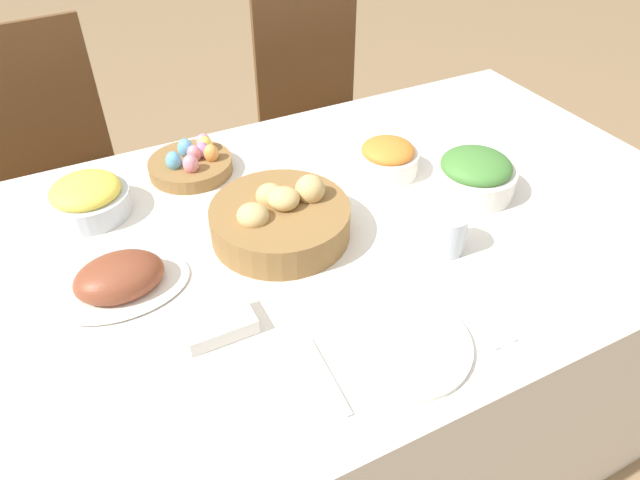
{
  "coord_description": "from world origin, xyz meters",
  "views": [
    {
      "loc": [
        -0.43,
        -0.87,
        1.5
      ],
      "look_at": [
        -0.03,
        -0.08,
        0.77
      ],
      "focal_mm": 32.0,
      "sensor_mm": 36.0,
      "label": 1
    }
  ],
  "objects_px": {
    "chair_far_right": "(323,114)",
    "green_salad_bowl": "(475,174)",
    "chair_far_left": "(56,176)",
    "knife": "(469,316)",
    "bread_basket": "(280,219)",
    "egg_basket": "(192,163)",
    "spoon": "(482,311)",
    "dinner_plate": "(403,343)",
    "butter_dish": "(219,324)",
    "fork": "(328,375)",
    "drinking_cup": "(447,233)",
    "carrot_bowl": "(387,158)",
    "pineapple_bowl": "(88,198)",
    "ham_platter": "(120,279)"
  },
  "relations": [
    {
      "from": "chair_far_right",
      "to": "green_salad_bowl",
      "type": "bearing_deg",
      "value": -98.21
    },
    {
      "from": "chair_far_left",
      "to": "knife",
      "type": "relative_size",
      "value": 5.69
    },
    {
      "from": "bread_basket",
      "to": "egg_basket",
      "type": "bearing_deg",
      "value": 106.07
    },
    {
      "from": "chair_far_left",
      "to": "spoon",
      "type": "distance_m",
      "value": 1.41
    },
    {
      "from": "chair_far_left",
      "to": "dinner_plate",
      "type": "relative_size",
      "value": 3.95
    },
    {
      "from": "chair_far_left",
      "to": "butter_dish",
      "type": "bearing_deg",
      "value": -84.49
    },
    {
      "from": "egg_basket",
      "to": "spoon",
      "type": "height_order",
      "value": "egg_basket"
    },
    {
      "from": "green_salad_bowl",
      "to": "spoon",
      "type": "relative_size",
      "value": 1.15
    },
    {
      "from": "fork",
      "to": "bread_basket",
      "type": "bearing_deg",
      "value": 80.83
    },
    {
      "from": "fork",
      "to": "spoon",
      "type": "distance_m",
      "value": 0.32
    },
    {
      "from": "egg_basket",
      "to": "drinking_cup",
      "type": "distance_m",
      "value": 0.65
    },
    {
      "from": "green_salad_bowl",
      "to": "fork",
      "type": "xyz_separation_m",
      "value": [
        -0.55,
        -0.32,
        -0.04
      ]
    },
    {
      "from": "chair_far_left",
      "to": "knife",
      "type": "xyz_separation_m",
      "value": [
        0.63,
        -1.23,
        0.22
      ]
    },
    {
      "from": "carrot_bowl",
      "to": "pineapple_bowl",
      "type": "height_order",
      "value": "pineapple_bowl"
    },
    {
      "from": "dinner_plate",
      "to": "drinking_cup",
      "type": "relative_size",
      "value": 2.78
    },
    {
      "from": "fork",
      "to": "pineapple_bowl",
      "type": "bearing_deg",
      "value": 115.81
    },
    {
      "from": "knife",
      "to": "dinner_plate",
      "type": "bearing_deg",
      "value": -176.79
    },
    {
      "from": "dinner_plate",
      "to": "drinking_cup",
      "type": "xyz_separation_m",
      "value": [
        0.22,
        0.18,
        0.04
      ]
    },
    {
      "from": "chair_far_right",
      "to": "egg_basket",
      "type": "height_order",
      "value": "chair_far_right"
    },
    {
      "from": "chair_far_left",
      "to": "drinking_cup",
      "type": "distance_m",
      "value": 1.29
    },
    {
      "from": "chair_far_left",
      "to": "dinner_plate",
      "type": "height_order",
      "value": "chair_far_left"
    },
    {
      "from": "bread_basket",
      "to": "ham_platter",
      "type": "xyz_separation_m",
      "value": [
        -0.34,
        -0.02,
        -0.02
      ]
    },
    {
      "from": "egg_basket",
      "to": "dinner_plate",
      "type": "xyz_separation_m",
      "value": [
        0.16,
        -0.71,
        -0.02
      ]
    },
    {
      "from": "carrot_bowl",
      "to": "drinking_cup",
      "type": "xyz_separation_m",
      "value": [
        -0.05,
        -0.31,
        0.0
      ]
    },
    {
      "from": "chair_far_right",
      "to": "dinner_plate",
      "type": "xyz_separation_m",
      "value": [
        -0.47,
        -1.23,
        0.23
      ]
    },
    {
      "from": "green_salad_bowl",
      "to": "spoon",
      "type": "distance_m",
      "value": 0.4
    },
    {
      "from": "dinner_plate",
      "to": "spoon",
      "type": "xyz_separation_m",
      "value": [
        0.18,
        0.0,
        -0.0
      ]
    },
    {
      "from": "chair_far_right",
      "to": "bread_basket",
      "type": "distance_m",
      "value": 1.04
    },
    {
      "from": "dinner_plate",
      "to": "fork",
      "type": "bearing_deg",
      "value": 180.0
    },
    {
      "from": "egg_basket",
      "to": "pineapple_bowl",
      "type": "height_order",
      "value": "pineapple_bowl"
    },
    {
      "from": "carrot_bowl",
      "to": "chair_far_right",
      "type": "bearing_deg",
      "value": 74.84
    },
    {
      "from": "bread_basket",
      "to": "chair_far_left",
      "type": "bearing_deg",
      "value": 116.08
    },
    {
      "from": "chair_far_right",
      "to": "fork",
      "type": "relative_size",
      "value": 5.69
    },
    {
      "from": "pineapple_bowl",
      "to": "bread_basket",
      "type": "bearing_deg",
      "value": -37.04
    },
    {
      "from": "green_salad_bowl",
      "to": "drinking_cup",
      "type": "bearing_deg",
      "value": -142.06
    },
    {
      "from": "ham_platter",
      "to": "chair_far_left",
      "type": "bearing_deg",
      "value": 95.0
    },
    {
      "from": "ham_platter",
      "to": "drinking_cup",
      "type": "relative_size",
      "value": 3.01
    },
    {
      "from": "egg_basket",
      "to": "green_salad_bowl",
      "type": "height_order",
      "value": "green_salad_bowl"
    },
    {
      "from": "fork",
      "to": "spoon",
      "type": "bearing_deg",
      "value": 3.21
    },
    {
      "from": "green_salad_bowl",
      "to": "knife",
      "type": "bearing_deg",
      "value": -128.96
    },
    {
      "from": "carrot_bowl",
      "to": "butter_dish",
      "type": "xyz_separation_m",
      "value": [
        -0.55,
        -0.31,
        -0.02
      ]
    },
    {
      "from": "carrot_bowl",
      "to": "pineapple_bowl",
      "type": "bearing_deg",
      "value": 167.39
    },
    {
      "from": "knife",
      "to": "drinking_cup",
      "type": "xyz_separation_m",
      "value": [
        0.08,
        0.18,
        0.04
      ]
    },
    {
      "from": "ham_platter",
      "to": "knife",
      "type": "xyz_separation_m",
      "value": [
        0.55,
        -0.36,
        -0.02
      ]
    },
    {
      "from": "chair_far_left",
      "to": "chair_far_right",
      "type": "distance_m",
      "value": 0.95
    },
    {
      "from": "chair_far_right",
      "to": "spoon",
      "type": "relative_size",
      "value": 5.69
    },
    {
      "from": "chair_far_left",
      "to": "chair_far_right",
      "type": "bearing_deg",
      "value": -5.59
    },
    {
      "from": "carrot_bowl",
      "to": "knife",
      "type": "xyz_separation_m",
      "value": [
        -0.13,
        -0.49,
        -0.04
      ]
    },
    {
      "from": "chair_far_right",
      "to": "knife",
      "type": "relative_size",
      "value": 5.69
    },
    {
      "from": "spoon",
      "to": "dinner_plate",
      "type": "bearing_deg",
      "value": 176.79
    }
  ]
}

